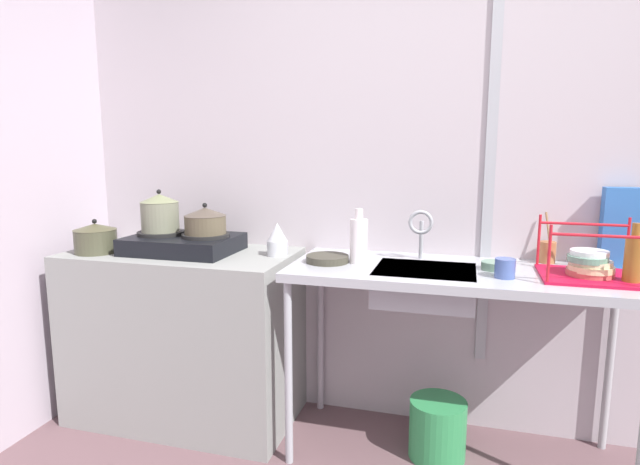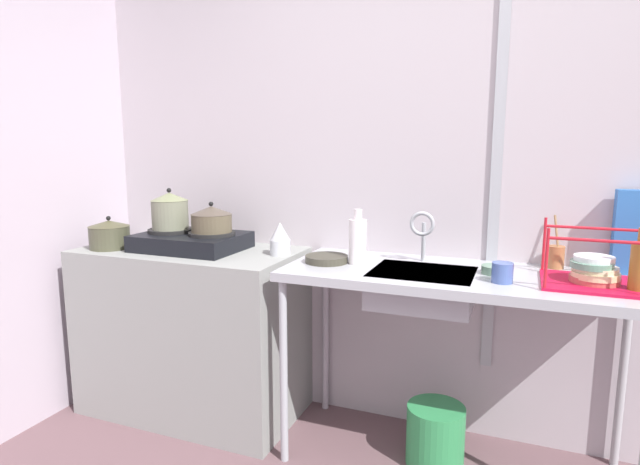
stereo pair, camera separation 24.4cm
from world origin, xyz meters
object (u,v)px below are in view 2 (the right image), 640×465
at_px(cup_by_rack, 502,273).
at_px(small_bowl_on_drainboard, 495,270).
at_px(pot_on_left_burner, 170,211).
at_px(cereal_box, 633,232).
at_px(bucket_on_floor, 435,435).
at_px(bottle_by_sink, 358,241).
at_px(dish_rack, 594,273).
at_px(stove, 191,241).
at_px(faucet, 422,228).
at_px(utensil_jar, 556,256).
at_px(pot_on_right_burner, 212,219).
at_px(bottle_by_rack, 639,266).
at_px(percolator, 280,239).
at_px(pot_beside_stove, 109,234).
at_px(frying_pan, 327,259).
at_px(sink_basin, 422,288).

distance_m(cup_by_rack, small_bowl_on_drainboard, 0.14).
distance_m(pot_on_left_burner, small_bowl_on_drainboard, 1.67).
xyz_separation_m(cereal_box, bucket_on_floor, (-0.75, -0.28, -0.94)).
bearing_deg(small_bowl_on_drainboard, bucket_on_floor, -163.95).
bearing_deg(small_bowl_on_drainboard, bottle_by_sink, -177.10).
xyz_separation_m(dish_rack, cereal_box, (0.17, 0.26, 0.13)).
xyz_separation_m(stove, faucet, (1.19, 0.14, 0.12)).
relative_size(faucet, cup_by_rack, 2.92).
relative_size(pot_on_left_burner, utensil_jar, 0.92).
bearing_deg(pot_on_right_burner, cereal_box, 7.29).
relative_size(dish_rack, bottle_by_rack, 1.53).
height_order(dish_rack, cup_by_rack, dish_rack).
relative_size(percolator, utensil_jar, 0.70).
height_order(pot_beside_stove, bucket_on_floor, pot_beside_stove).
height_order(bottle_by_rack, cereal_box, cereal_box).
distance_m(pot_beside_stove, cereal_box, 2.51).
bearing_deg(frying_pan, pot_on_right_burner, 177.77).
relative_size(faucet, small_bowl_on_drainboard, 2.10).
height_order(pot_on_left_burner, pot_on_right_burner, pot_on_left_burner).
xyz_separation_m(sink_basin, dish_rack, (0.66, 0.02, 0.12)).
xyz_separation_m(stove, utensil_jar, (1.77, 0.25, 0.01)).
bearing_deg(pot_on_left_burner, frying_pan, -1.59).
height_order(percolator, bottle_by_sink, bottle_by_sink).
distance_m(stove, dish_rack, 1.89).
bearing_deg(pot_beside_stove, stove, 17.73).
xyz_separation_m(frying_pan, cereal_box, (1.28, 0.27, 0.16)).
relative_size(dish_rack, bottle_by_sink, 1.47).
bearing_deg(utensil_jar, small_bowl_on_drainboard, -138.62).
bearing_deg(utensil_jar, sink_basin, -152.28).
height_order(stove, pot_on_right_burner, pot_on_right_burner).
height_order(pot_on_left_burner, small_bowl_on_drainboard, pot_on_left_burner).
distance_m(dish_rack, cereal_box, 0.34).
distance_m(dish_rack, cup_by_rack, 0.35).
xyz_separation_m(faucet, bottle_by_sink, (-0.27, -0.14, -0.05)).
bearing_deg(pot_on_right_burner, dish_rack, -0.56).
bearing_deg(pot_on_right_burner, bottle_by_rack, -2.41).
relative_size(percolator, sink_basin, 0.38).
relative_size(pot_on_left_burner, percolator, 1.32).
bearing_deg(cup_by_rack, bucket_on_floor, 162.93).
bearing_deg(cup_by_rack, percolator, 171.62).
bearing_deg(pot_on_left_burner, bottle_by_rack, -2.12).
relative_size(cereal_box, bucket_on_floor, 1.29).
bearing_deg(bottle_by_rack, sink_basin, 177.00).
height_order(stove, faucet, faucet).
xyz_separation_m(pot_on_right_burner, bottle_by_sink, (0.79, 0.00, -0.06)).
xyz_separation_m(sink_basin, small_bowl_on_drainboard, (0.30, 0.07, 0.09)).
height_order(dish_rack, bottle_by_sink, bottle_by_sink).
height_order(percolator, bottle_by_rack, bottle_by_rack).
distance_m(stove, cup_by_rack, 1.56).
bearing_deg(utensil_jar, stove, -172.10).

